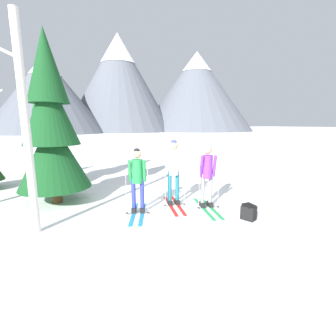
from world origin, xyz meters
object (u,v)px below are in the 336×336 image
pine_tree_near (49,130)px  birch_tree_slender (25,125)px  skier_in_white (173,168)px  skier_in_purple (207,173)px  skier_in_green (137,177)px  pine_tree_mid (51,127)px  backpack_on_snow_front (249,212)px

pine_tree_near → birch_tree_slender: size_ratio=1.02×
skier_in_white → skier_in_purple: size_ratio=1.06×
birch_tree_slender → skier_in_green: bearing=7.5°
skier_in_white → pine_tree_mid: size_ratio=0.39×
skier_in_white → backpack_on_snow_front: 2.27m
skier_in_purple → birch_tree_slender: size_ratio=0.40×
skier_in_purple → skier_in_white: bearing=144.7°
skier_in_purple → pine_tree_mid: size_ratio=0.37×
skier_in_green → pine_tree_mid: size_ratio=0.35×
skier_in_purple → birch_tree_slender: 4.36m
birch_tree_slender → backpack_on_snow_front: bearing=-13.5°
backpack_on_snow_front → skier_in_white: bearing=127.5°
pine_tree_near → skier_in_white: bearing=-47.8°
pine_tree_mid → backpack_on_snow_front: size_ratio=12.22×
skier_in_green → skier_in_white: 1.12m
skier_in_white → birch_tree_slender: size_ratio=0.42×
pine_tree_near → backpack_on_snow_front: size_ratio=11.49×
skier_in_white → birch_tree_slender: bearing=-171.0°
pine_tree_near → birch_tree_slender: 4.26m
skier_in_green → skier_in_white: size_ratio=0.91×
skier_in_white → skier_in_purple: bearing=-35.3°
skier_in_purple → pine_tree_mid: bearing=153.3°
pine_tree_near → skier_in_green: bearing=-60.0°
skier_in_white → backpack_on_snow_front: skier_in_white is taller
pine_tree_mid → pine_tree_near: bearing=96.4°
skier_in_green → backpack_on_snow_front: bearing=-31.1°
skier_in_purple → birch_tree_slender: birch_tree_slender is taller
backpack_on_snow_front → skier_in_green: bearing=148.9°
backpack_on_snow_front → pine_tree_mid: bearing=145.0°
pine_tree_near → birch_tree_slender: pine_tree_near is taller
skier_in_green → pine_tree_near: pine_tree_near is taller
pine_tree_mid → skier_in_purple: bearing=-26.7°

